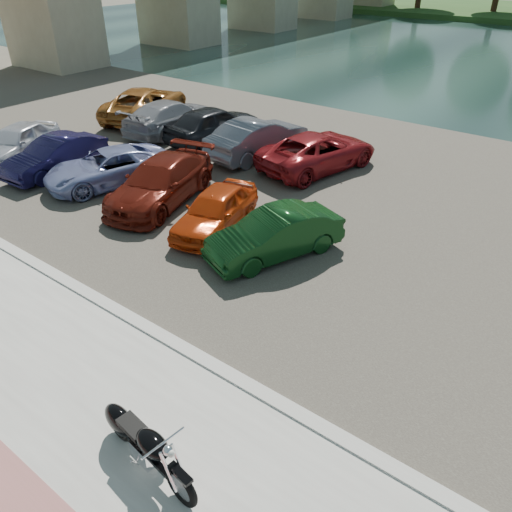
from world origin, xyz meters
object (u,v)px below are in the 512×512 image
at_px(car_1, 56,156).
at_px(car_2, 109,167).
at_px(motorcycle, 140,439).
at_px(car_0, 18,142).

bearing_deg(car_1, car_2, 8.22).
distance_m(motorcycle, car_1, 13.43).
height_order(car_0, car_2, car_0).
relative_size(car_1, car_2, 0.90).
bearing_deg(motorcycle, car_2, 150.48).
distance_m(car_1, car_2, 2.43).
height_order(car_0, car_1, car_0).
xyz_separation_m(car_0, car_2, (4.90, 0.50, -0.05)).
bearing_deg(car_2, car_1, -149.31).
distance_m(motorcycle, car_2, 11.69).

